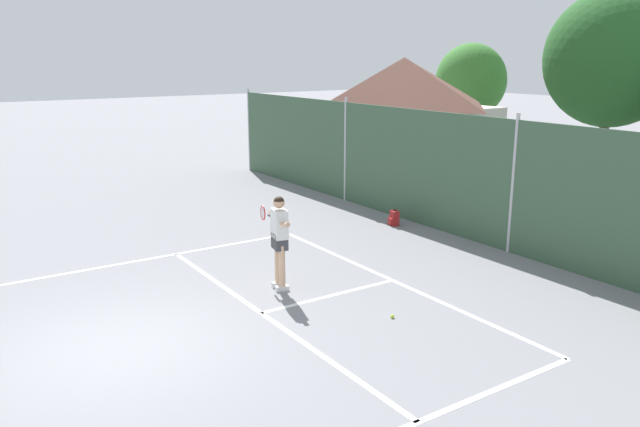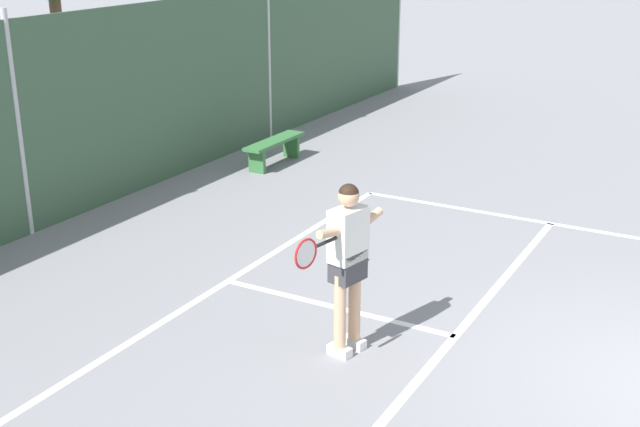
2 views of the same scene
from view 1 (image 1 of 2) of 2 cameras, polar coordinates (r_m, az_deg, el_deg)
The scene contains 7 objects.
ground_plane at distance 10.50m, azimuth -17.60°, elevation -11.58°, with size 120.00×120.00×0.00m, color gray.
court_markings at distance 10.66m, azimuth -14.21°, elevation -10.90°, with size 8.30×11.10×0.01m.
chainlink_fence at distance 14.93m, azimuth 17.12°, elevation 2.29°, with size 26.09×0.09×3.21m.
clubhouse_building at distance 23.78m, azimuth 7.53°, elevation 8.81°, with size 5.72×5.66×4.38m.
tennis_player at distance 12.07m, azimuth -3.74°, elevation -1.88°, with size 1.44×0.33×1.85m.
tennis_ball at distance 11.13m, azimuth 6.59°, elevation -9.26°, with size 0.07×0.07×0.07m, color #CCE033.
backpack_red at distance 16.97m, azimuth 6.74°, elevation -0.44°, with size 0.32×0.31×0.46m.
Camera 1 is at (9.21, -2.38, 4.44)m, focal length 35.22 mm.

